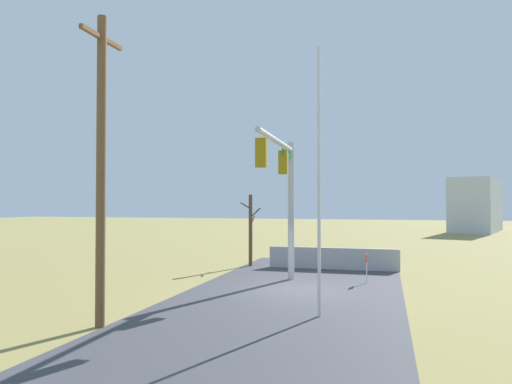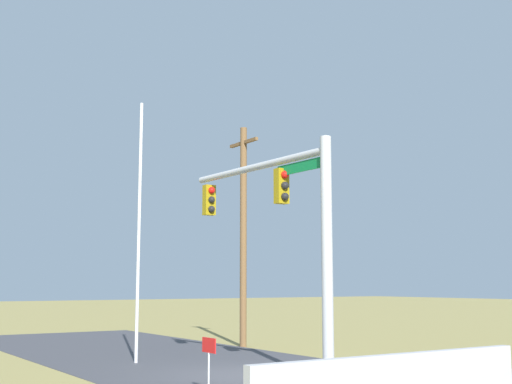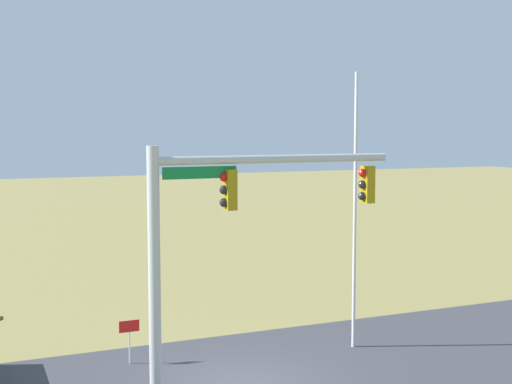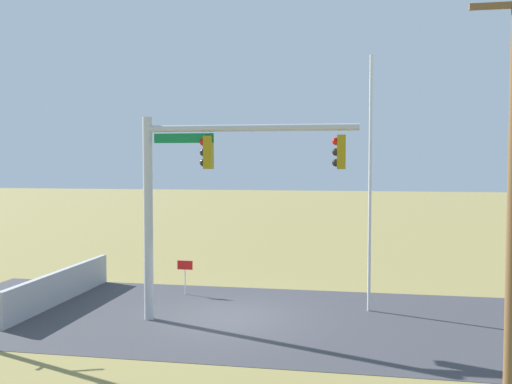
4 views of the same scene
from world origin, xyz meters
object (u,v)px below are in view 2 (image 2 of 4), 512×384
at_px(utility_pole, 243,231).
at_px(flagpole, 139,230).
at_px(signal_mast, 285,215).
at_px(open_sign, 209,352).

bearing_deg(utility_pole, flagpole, -63.67).
relative_size(signal_mast, open_sign, 5.18).
xyz_separation_m(flagpole, utility_pole, (-2.76, 5.58, 0.39)).
bearing_deg(signal_mast, flagpole, -156.61).
xyz_separation_m(signal_mast, utility_pole, (-7.60, 3.49, 0.20)).
relative_size(signal_mast, flagpole, 0.78).
xyz_separation_m(signal_mast, open_sign, (1.58, -3.21, -3.32)).
bearing_deg(signal_mast, utility_pole, 155.36).
xyz_separation_m(signal_mast, flagpole, (-4.84, -2.09, -0.19)).
xyz_separation_m(utility_pole, open_sign, (9.19, -6.70, -3.51)).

